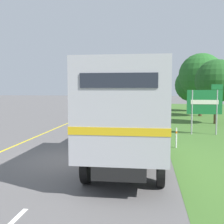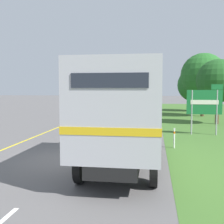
{
  "view_description": "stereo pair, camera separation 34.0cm",
  "coord_description": "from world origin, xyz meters",
  "px_view_note": "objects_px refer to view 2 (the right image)",
  "views": [
    {
      "loc": [
        2.83,
        -10.56,
        2.8
      ],
      "look_at": [
        0.3,
        8.39,
        1.2
      ],
      "focal_mm": 45.0,
      "sensor_mm": 36.0,
      "label": 1
    },
    {
      "loc": [
        3.16,
        -10.51,
        2.8
      ],
      "look_at": [
        0.3,
        8.39,
        1.2
      ],
      "focal_mm": 45.0,
      "sensor_mm": 36.0,
      "label": 2
    }
  ],
  "objects_px": {
    "highway_sign": "(205,103)",
    "lead_car_white": "(101,106)",
    "horse_trailer_truck": "(125,110)",
    "roadside_tree_mid": "(203,76)",
    "roadside_tree_far": "(194,85)",
    "delineator_post": "(174,137)",
    "roadside_tree_near": "(218,81)"
  },
  "relations": [
    {
      "from": "roadside_tree_near",
      "to": "roadside_tree_mid",
      "type": "xyz_separation_m",
      "value": [
        -0.09,
        6.3,
        0.7
      ]
    },
    {
      "from": "lead_car_white",
      "to": "roadside_tree_mid",
      "type": "distance_m",
      "value": 10.69
    },
    {
      "from": "lead_car_white",
      "to": "delineator_post",
      "type": "relative_size",
      "value": 4.43
    },
    {
      "from": "roadside_tree_near",
      "to": "roadside_tree_far",
      "type": "bearing_deg",
      "value": 90.23
    },
    {
      "from": "highway_sign",
      "to": "lead_car_white",
      "type": "bearing_deg",
      "value": 130.21
    },
    {
      "from": "highway_sign",
      "to": "roadside_tree_near",
      "type": "xyz_separation_m",
      "value": [
        1.89,
        5.55,
        1.48
      ]
    },
    {
      "from": "highway_sign",
      "to": "delineator_post",
      "type": "distance_m",
      "value": 4.89
    },
    {
      "from": "horse_trailer_truck",
      "to": "delineator_post",
      "type": "height_order",
      "value": "horse_trailer_truck"
    },
    {
      "from": "roadside_tree_near",
      "to": "roadside_tree_mid",
      "type": "height_order",
      "value": "roadside_tree_mid"
    },
    {
      "from": "horse_trailer_truck",
      "to": "roadside_tree_far",
      "type": "xyz_separation_m",
      "value": [
        5.93,
        25.7,
        1.24
      ]
    },
    {
      "from": "lead_car_white",
      "to": "roadside_tree_far",
      "type": "xyz_separation_m",
      "value": [
        10.07,
        8.67,
        2.21
      ]
    },
    {
      "from": "highway_sign",
      "to": "roadside_tree_mid",
      "type": "bearing_deg",
      "value": 81.37
    },
    {
      "from": "roadside_tree_far",
      "to": "roadside_tree_mid",
      "type": "bearing_deg",
      "value": -90.36
    },
    {
      "from": "lead_car_white",
      "to": "roadside_tree_far",
      "type": "distance_m",
      "value": 13.46
    },
    {
      "from": "roadside_tree_mid",
      "to": "roadside_tree_far",
      "type": "height_order",
      "value": "roadside_tree_mid"
    },
    {
      "from": "roadside_tree_far",
      "to": "delineator_post",
      "type": "bearing_deg",
      "value": -99.82
    },
    {
      "from": "lead_car_white",
      "to": "delineator_post",
      "type": "xyz_separation_m",
      "value": [
        6.15,
        -13.94,
        -0.52
      ]
    },
    {
      "from": "lead_car_white",
      "to": "delineator_post",
      "type": "distance_m",
      "value": 15.24
    },
    {
      "from": "roadside_tree_mid",
      "to": "delineator_post",
      "type": "distance_m",
      "value": 16.89
    },
    {
      "from": "lead_car_white",
      "to": "roadside_tree_mid",
      "type": "bearing_deg",
      "value": 11.89
    },
    {
      "from": "lead_car_white",
      "to": "roadside_tree_near",
      "type": "height_order",
      "value": "roadside_tree_near"
    },
    {
      "from": "delineator_post",
      "to": "highway_sign",
      "type": "bearing_deg",
      "value": 63.7
    },
    {
      "from": "delineator_post",
      "to": "lead_car_white",
      "type": "bearing_deg",
      "value": 113.82
    },
    {
      "from": "roadside_tree_mid",
      "to": "roadside_tree_far",
      "type": "bearing_deg",
      "value": 89.64
    },
    {
      "from": "horse_trailer_truck",
      "to": "roadside_tree_mid",
      "type": "xyz_separation_m",
      "value": [
        5.89,
        19.14,
        2.09
      ]
    },
    {
      "from": "highway_sign",
      "to": "roadside_tree_near",
      "type": "height_order",
      "value": "roadside_tree_near"
    },
    {
      "from": "lead_car_white",
      "to": "horse_trailer_truck",
      "type": "bearing_deg",
      "value": -76.36
    },
    {
      "from": "horse_trailer_truck",
      "to": "highway_sign",
      "type": "distance_m",
      "value": 8.37
    },
    {
      "from": "horse_trailer_truck",
      "to": "roadside_tree_mid",
      "type": "height_order",
      "value": "roadside_tree_mid"
    },
    {
      "from": "roadside_tree_mid",
      "to": "delineator_post",
      "type": "xyz_separation_m",
      "value": [
        -3.87,
        -16.05,
        -3.59
      ]
    },
    {
      "from": "roadside_tree_near",
      "to": "roadside_tree_far",
      "type": "relative_size",
      "value": 0.96
    },
    {
      "from": "horse_trailer_truck",
      "to": "highway_sign",
      "type": "bearing_deg",
      "value": 60.7
    }
  ]
}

